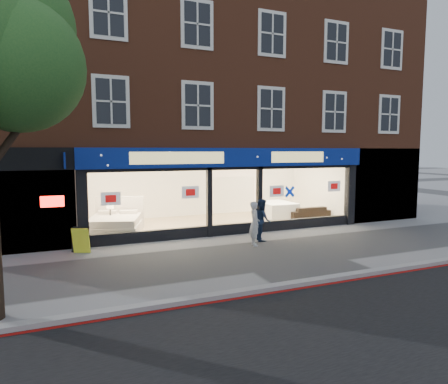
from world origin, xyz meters
TOP-DOWN VIEW (x-y plane):
  - ground at (0.00, 0.00)m, footprint 120.00×120.00m
  - kerb_line at (0.00, -3.10)m, footprint 60.00×0.10m
  - kerb_stone at (0.00, -2.90)m, footprint 60.00×0.25m
  - showroom_floor at (0.00, 5.25)m, footprint 11.00×4.50m
  - building at (-0.02, 6.93)m, footprint 19.00×8.26m
  - display_bed at (-4.26, 4.59)m, footprint 2.46×2.72m
  - bedside_table at (-4.40, 4.89)m, footprint 0.59×0.59m
  - mattress_stack at (3.10, 5.25)m, footprint 1.45×1.83m
  - sofa at (4.30, 4.39)m, footprint 1.97×0.84m
  - a_board at (-5.63, 2.36)m, footprint 0.63×0.54m
  - pedestrian_grey at (-0.14, 1.14)m, footprint 0.47×0.61m
  - pedestrian_blue at (0.44, 1.68)m, footprint 0.74×0.86m

SIDE VIEW (x-z plane):
  - ground at x=0.00m, z-range 0.00..0.00m
  - kerb_line at x=0.00m, z-range 0.00..0.01m
  - showroom_floor at x=0.00m, z-range 0.00..0.10m
  - kerb_stone at x=0.00m, z-range 0.00..0.12m
  - bedside_table at x=-4.40m, z-range 0.10..0.65m
  - sofa at x=4.30m, z-range 0.10..0.67m
  - a_board at x=-5.63m, z-range 0.00..0.82m
  - display_bed at x=-4.26m, z-range -0.18..1.10m
  - mattress_stack at x=3.10m, z-range 0.10..0.82m
  - pedestrian_grey at x=-0.14m, z-range 0.00..1.50m
  - pedestrian_blue at x=0.44m, z-range 0.00..1.50m
  - building at x=-0.02m, z-range 1.52..11.82m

